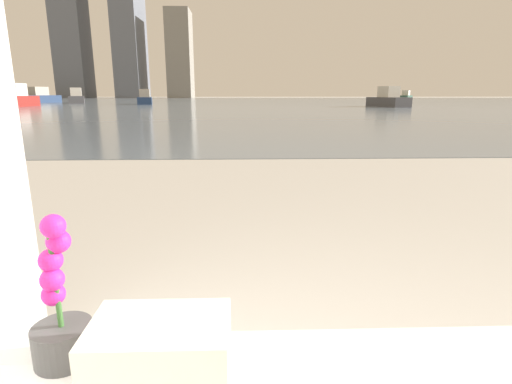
{
  "coord_description": "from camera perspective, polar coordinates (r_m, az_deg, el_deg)",
  "views": [
    {
      "loc": [
        -0.13,
        0.13,
        1.11
      ],
      "look_at": [
        -0.06,
        2.42,
        0.54
      ],
      "focal_mm": 28.0,
      "sensor_mm": 36.0,
      "label": 1
    }
  ],
  "objects": [
    {
      "name": "harbor_boat_1",
      "position": [
        41.68,
        -31.15,
        11.36
      ],
      "size": [
        2.02,
        5.36,
        1.99
      ],
      "color": "maroon",
      "rests_on": "harbor_water"
    },
    {
      "name": "harbor_water",
      "position": [
        61.88,
        -1.88,
        12.82
      ],
      "size": [
        180.0,
        110.0,
        0.01
      ],
      "color": "slate",
      "rests_on": "ground_plane"
    },
    {
      "name": "harbor_boat_4",
      "position": [
        46.36,
        -15.59,
        12.7
      ],
      "size": [
        2.28,
        4.47,
        1.6
      ],
      "color": "navy",
      "rests_on": "harbor_water"
    },
    {
      "name": "harbor_boat_3",
      "position": [
        37.43,
        18.33,
        12.42
      ],
      "size": [
        2.6,
        4.86,
        1.73
      ],
      "color": "#4C4C51",
      "rests_on": "harbor_water"
    },
    {
      "name": "harbor_boat_5",
      "position": [
        59.14,
        -28.54,
        11.82
      ],
      "size": [
        3.9,
        5.5,
        1.96
      ],
      "color": "navy",
      "rests_on": "harbor_water"
    },
    {
      "name": "skyline_tower_2",
      "position": [
        119.59,
        -10.81,
        18.69
      ],
      "size": [
        6.48,
        9.6,
        23.37
      ],
      "color": "gray",
      "rests_on": "ground_plane"
    },
    {
      "name": "harbor_boat_0",
      "position": [
        53.65,
        -24.25,
        12.18
      ],
      "size": [
        3.24,
        5.12,
        1.82
      ],
      "color": "#4C4C51",
      "rests_on": "harbor_water"
    },
    {
      "name": "towel_stack",
      "position": [
        0.88,
        -13.37,
        -22.09
      ],
      "size": [
        0.27,
        0.18,
        0.16
      ],
      "color": "silver",
      "rests_on": "bathtub"
    },
    {
      "name": "skyline_tower_0",
      "position": [
        127.98,
        -25.01,
        20.49
      ],
      "size": [
        7.85,
        8.97,
        37.2
      ],
      "color": "slate",
      "rests_on": "ground_plane"
    },
    {
      "name": "harbor_boat_2",
      "position": [
        82.95,
        20.61,
        12.66
      ],
      "size": [
        3.89,
        4.76,
        1.74
      ],
      "color": "#335647",
      "rests_on": "harbor_water"
    },
    {
      "name": "potted_orchid",
      "position": [
        1.03,
        -26.17,
        -15.73
      ],
      "size": [
        0.13,
        0.13,
        0.35
      ],
      "color": "#4C4C4C",
      "rests_on": "bathtub"
    }
  ]
}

